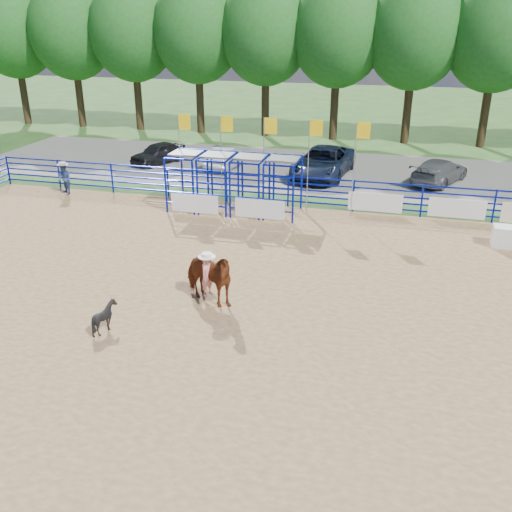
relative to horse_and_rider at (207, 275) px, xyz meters
name	(u,v)px	position (x,y,z in m)	size (l,w,h in m)	color
ground	(224,304)	(0.47, 0.08, -0.97)	(120.00, 120.00, 0.00)	#396126
arena_dirt	(224,303)	(0.47, 0.08, -0.96)	(30.00, 20.00, 0.02)	#A17B50
gravel_strip	(312,170)	(0.47, 17.08, -0.96)	(40.00, 10.00, 0.01)	gray
horse_and_rider	(207,275)	(0.00, 0.00, 0.00)	(2.34, 1.76, 2.34)	brown
calf	(105,317)	(-2.28, -2.35, -0.51)	(0.71, 0.80, 0.88)	black
spectator_cowboy	(64,178)	(-10.68, 9.24, -0.14)	(0.94, 0.88, 1.59)	navy
car_a	(158,153)	(-8.75, 16.32, -0.34)	(1.46, 3.64, 1.24)	black
car_b	(227,157)	(-4.44, 16.38, -0.32)	(1.36, 3.89, 1.28)	gray
car_c	(323,162)	(1.26, 15.81, -0.17)	(2.62, 5.68, 1.58)	#141C33
car_d	(439,171)	(7.42, 16.05, -0.32)	(1.79, 4.41, 1.28)	#565659
perimeter_fence	(223,282)	(0.47, 0.08, -0.22)	(30.10, 20.10, 1.50)	#061497
chute_assembly	(242,185)	(-1.43, 8.92, 0.29)	(19.32, 2.41, 4.20)	#061497
treeline	(339,26)	(0.47, 26.08, 6.57)	(56.40, 6.40, 11.24)	#3F2B19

